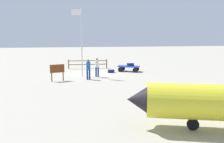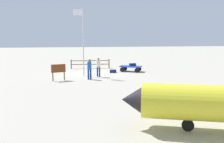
{
  "view_description": "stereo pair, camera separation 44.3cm",
  "coord_description": "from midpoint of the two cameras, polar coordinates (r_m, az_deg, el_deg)",
  "views": [
    {
      "loc": [
        2.69,
        21.07,
        3.41
      ],
      "look_at": [
        -0.48,
        6.0,
        1.08
      ],
      "focal_mm": 36.16,
      "sensor_mm": 36.0,
      "label": 1
    },
    {
      "loc": [
        2.25,
        21.16,
        3.41
      ],
      "look_at": [
        -0.48,
        6.0,
        1.08
      ],
      "focal_mm": 36.16,
      "sensor_mm": 36.0,
      "label": 2
    }
  ],
  "objects": [
    {
      "name": "flagpole",
      "position": [
        19.93,
        -6.87,
        8.42
      ],
      "size": [
        0.87,
        0.21,
        5.88
      ],
      "color": "silver",
      "rests_on": "ground"
    },
    {
      "name": "suitcase_olive",
      "position": [
        22.88,
        5.77,
        1.75
      ],
      "size": [
        0.69,
        0.47,
        0.26
      ],
      "color": "navy",
      "rests_on": "luggage_cart"
    },
    {
      "name": "signboard",
      "position": [
        18.26,
        -12.72,
        0.44
      ],
      "size": [
        1.11,
        0.34,
        1.32
      ],
      "color": "#4C3319",
      "rests_on": "ground"
    },
    {
      "name": "suitcase_grey",
      "position": [
        22.02,
        0.82,
        0.07
      ],
      "size": [
        0.65,
        0.4,
        0.29
      ],
      "color": "#101D50",
      "rests_on": "ground"
    },
    {
      "name": "worker_lead",
      "position": [
        18.47,
        -5.05,
        0.95
      ],
      "size": [
        0.43,
        0.43,
        1.66
      ],
      "color": "navy",
      "rests_on": "ground"
    },
    {
      "name": "worker_trailing",
      "position": [
        19.7,
        -2.8,
        1.44
      ],
      "size": [
        0.44,
        0.44,
        1.66
      ],
      "color": "navy",
      "rests_on": "ground"
    },
    {
      "name": "wooden_fence",
      "position": [
        25.12,
        -5.01,
        2.13
      ],
      "size": [
        4.3,
        0.41,
        1.02
      ],
      "color": "brown",
      "rests_on": "ground"
    },
    {
      "name": "ground_plane",
      "position": [
        21.53,
        -3.52,
        -0.53
      ],
      "size": [
        120.0,
        120.0,
        0.0
      ],
      "primitive_type": "plane",
      "color": "#A9A392"
    },
    {
      "name": "luggage_cart",
      "position": [
        22.81,
        5.28,
        1.05
      ],
      "size": [
        2.34,
        1.95,
        0.57
      ],
      "color": "blue",
      "rests_on": "ground"
    }
  ]
}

